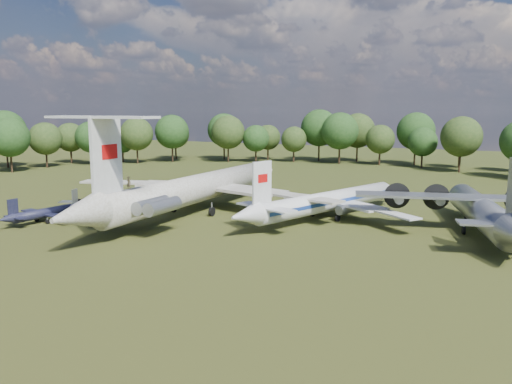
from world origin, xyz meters
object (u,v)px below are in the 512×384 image
at_px(il62_airliner, 200,193).
at_px(an12_transport, 482,216).
at_px(tu104_jet, 329,205).
at_px(small_prop_west, 44,215).
at_px(small_prop_northwest, 90,204).
at_px(person_on_il62, 129,183).

relative_size(il62_airliner, an12_transport, 1.69).
xyz_separation_m(il62_airliner, tu104_jet, (19.28, 4.20, -0.96)).
xyz_separation_m(tu104_jet, small_prop_west, (-34.73, -20.44, -0.96)).
bearing_deg(small_prop_west, small_prop_northwest, 99.66).
bearing_deg(il62_airliner, person_on_il62, -90.00).
bearing_deg(tu104_jet, small_prop_west, -129.24).
xyz_separation_m(an12_transport, small_prop_northwest, (-55.28, -11.16, -1.28)).
distance_m(an12_transport, small_prop_west, 58.56).
bearing_deg(small_prop_northwest, il62_airliner, 5.90).
bearing_deg(small_prop_northwest, tu104_jet, -0.57).
height_order(an12_transport, person_on_il62, person_on_il62).
bearing_deg(an12_transport, person_on_il62, -168.30).
xyz_separation_m(il62_airliner, small_prop_northwest, (-15.79, -7.18, -1.88)).
distance_m(il62_airliner, small_prop_west, 22.50).
height_order(il62_airliner, small_prop_west, il62_airliner).
relative_size(an12_transport, small_prop_northwest, 2.51).
distance_m(il62_airliner, small_prop_northwest, 17.45).
relative_size(il62_airliner, small_prop_west, 4.39).
height_order(tu104_jet, small_prop_northwest, tu104_jet).
xyz_separation_m(small_prop_west, person_on_il62, (15.49, -0.04, 5.63)).
height_order(il62_airliner, small_prop_northwest, il62_airliner).
relative_size(tu104_jet, person_on_il62, 24.06).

